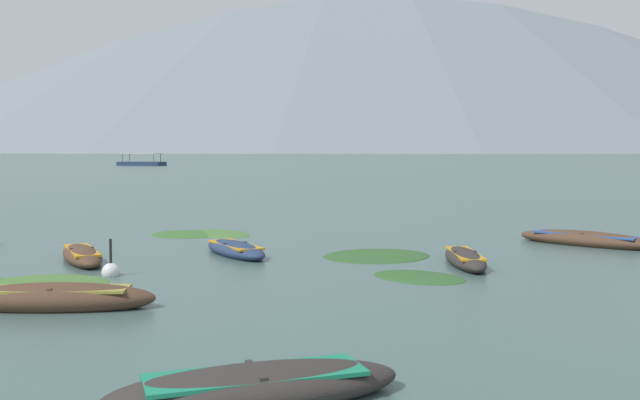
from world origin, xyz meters
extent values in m
plane|color=#425B56|center=(0.00, 1500.00, 0.00)|extent=(6000.00, 6000.00, 0.00)
cone|color=slate|center=(188.25, 1618.07, 293.88)|extent=(1963.60, 1963.60, 587.76)
ellipsoid|color=#2D2826|center=(5.59, 12.42, 0.14)|extent=(1.03, 3.30, 0.46)
cube|color=orange|center=(5.59, 12.42, 0.28)|extent=(0.74, 2.38, 0.05)
cube|color=#2D2826|center=(5.59, 12.42, 0.33)|extent=(0.55, 0.12, 0.04)
ellipsoid|color=#2D2826|center=(0.73, 3.03, 0.16)|extent=(3.55, 1.93, 0.52)
cube|color=#197A56|center=(0.73, 3.03, 0.31)|extent=(2.56, 1.39, 0.05)
cube|color=#2D2826|center=(0.73, 3.03, 0.36)|extent=(0.27, 0.71, 0.04)
ellipsoid|color=navy|center=(-0.15, 14.44, 0.14)|extent=(2.27, 3.32, 0.45)
cube|color=orange|center=(-0.15, 14.44, 0.27)|extent=(1.64, 2.39, 0.05)
cube|color=navy|center=(-0.15, 14.44, 0.32)|extent=(0.63, 0.36, 0.04)
ellipsoid|color=#4C3323|center=(-2.95, 8.03, 0.17)|extent=(3.57, 1.09, 0.57)
cube|color=olive|center=(-2.95, 8.03, 0.34)|extent=(2.57, 0.79, 0.05)
cube|color=#4C3323|center=(-2.95, 8.03, 0.39)|extent=(0.10, 0.68, 0.04)
ellipsoid|color=#4C3323|center=(10.14, 15.82, 0.16)|extent=(3.68, 3.78, 0.53)
cube|color=#28519E|center=(10.14, 15.82, 0.32)|extent=(2.65, 2.72, 0.05)
cube|color=#4C3323|center=(10.14, 15.82, 0.37)|extent=(0.60, 0.58, 0.04)
ellipsoid|color=#4C3323|center=(-3.95, 13.51, 0.14)|extent=(2.08, 3.42, 0.47)
cube|color=orange|center=(-3.95, 13.51, 0.28)|extent=(1.50, 2.46, 0.05)
cube|color=#4C3323|center=(-3.95, 13.51, 0.33)|extent=(0.57, 0.30, 0.04)
cube|color=navy|center=(-24.55, 132.57, 0.27)|extent=(9.40, 6.22, 0.90)
cylinder|color=#4C4742|center=(-28.12, 132.56, 1.40)|extent=(0.10, 0.10, 1.80)
cylinder|color=#4C4742|center=(-27.23, 134.93, 1.40)|extent=(0.10, 0.10, 1.80)
cylinder|color=#4C4742|center=(-21.87, 130.20, 1.40)|extent=(0.10, 0.10, 1.80)
cylinder|color=#4C4742|center=(-20.98, 132.57, 1.40)|extent=(0.10, 0.10, 1.80)
cube|color=beige|center=(-24.55, 132.57, 2.29)|extent=(7.90, 5.22, 0.12)
sphere|color=silver|center=(-2.74, 11.35, 0.08)|extent=(0.41, 0.41, 0.41)
cylinder|color=black|center=(-2.74, 11.35, 0.46)|extent=(0.06, 0.06, 0.75)
ellipsoid|color=#2D5628|center=(4.10, 10.72, 0.00)|extent=(2.65, 2.68, 0.14)
ellipsoid|color=#477033|center=(-3.92, 10.42, 0.00)|extent=(2.97, 2.49, 0.14)
ellipsoid|color=#2D5628|center=(3.62, 13.97, 0.00)|extent=(3.88, 3.76, 0.14)
ellipsoid|color=#38662D|center=(-2.01, 19.27, 0.00)|extent=(3.40, 3.38, 0.14)
ellipsoid|color=#477033|center=(-0.98, 19.34, 0.00)|extent=(2.95, 3.34, 0.14)
camera|label=1|loc=(0.98, -4.79, 2.79)|focal=40.25mm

